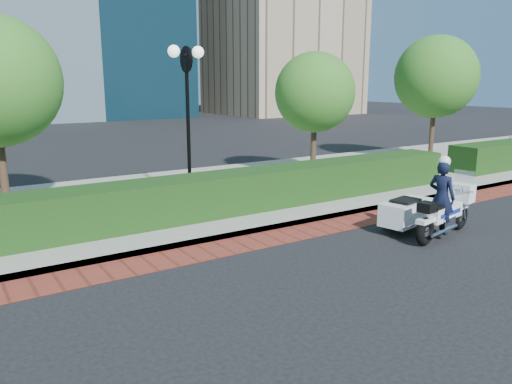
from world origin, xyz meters
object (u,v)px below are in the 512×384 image
lamppost (187,99)px  tree_d (436,77)px  police_motorcycle (428,208)px  tree_c (315,93)px

lamppost → tree_d: 12.09m
police_motorcycle → lamppost: bearing=110.3°
police_motorcycle → tree_d: bearing=26.4°
police_motorcycle → tree_c: bearing=60.8°
lamppost → tree_c: bearing=13.3°
tree_d → lamppost: bearing=-173.8°
tree_c → police_motorcycle: 7.45m
lamppost → tree_d: bearing=6.2°
tree_c → tree_d: bearing=0.0°
tree_d → police_motorcycle: size_ratio=2.24×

